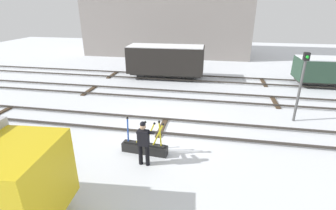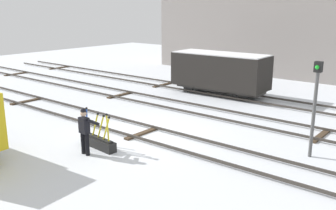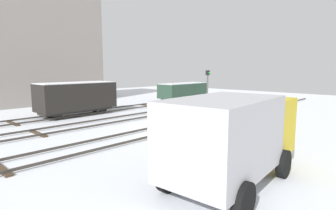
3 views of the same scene
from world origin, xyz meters
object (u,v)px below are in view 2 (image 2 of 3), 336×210
switch_lever_frame (98,141)px  freight_car_mid_siding (220,71)px  signal_post (315,99)px  rail_worker (85,129)px

switch_lever_frame → freight_car_mid_siding: 10.67m
signal_post → rail_worker: bearing=-142.5°
switch_lever_frame → rail_worker: size_ratio=1.06×
switch_lever_frame → freight_car_mid_siding: freight_car_mid_siding is taller
rail_worker → freight_car_mid_siding: freight_car_mid_siding is taller
switch_lever_frame → rail_worker: (0.18, -0.72, 0.71)m
switch_lever_frame → signal_post: signal_post is taller
switch_lever_frame → signal_post: bearing=37.4°
switch_lever_frame → rail_worker: bearing=-71.1°
freight_car_mid_siding → switch_lever_frame: bearing=-85.1°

